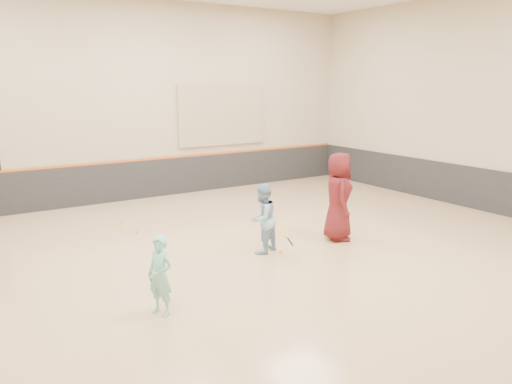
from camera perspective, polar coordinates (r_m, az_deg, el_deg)
room at (r=10.59m, az=-1.46°, el=-2.53°), size 15.04×12.04×6.22m
wainscot_back at (r=15.93m, az=-12.66°, el=1.43°), size 14.90×0.04×1.20m
wainscot_right at (r=15.76m, az=22.47°, el=0.67°), size 0.04×11.90×1.20m
accent_stripe at (r=15.82m, az=-12.75°, el=3.63°), size 14.90×0.03×0.06m
acoustic_panel at (r=16.82m, az=-3.87°, el=8.80°), size 3.20×0.08×2.00m
girl at (r=7.92m, az=-10.88°, el=-9.37°), size 0.47×0.55×1.26m
instructor at (r=10.49m, az=0.72°, el=-3.07°), size 0.88×0.79×1.49m
young_man at (r=11.48m, az=9.40°, el=-0.52°), size 1.05×1.17×2.02m
held_racket at (r=10.32m, az=3.11°, el=-4.49°), size 0.40×0.40×0.48m
spare_racket at (r=13.12m, az=-15.03°, el=-3.39°), size 0.74×0.74×0.14m
ball_under_racket at (r=10.67m, az=2.85°, el=-6.80°), size 0.07×0.07×0.07m
ball_in_hand at (r=11.38m, az=10.52°, el=1.03°), size 0.07×0.07×0.07m
ball_beside_spare at (r=12.37m, az=-13.48°, el=-4.43°), size 0.07×0.07×0.07m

